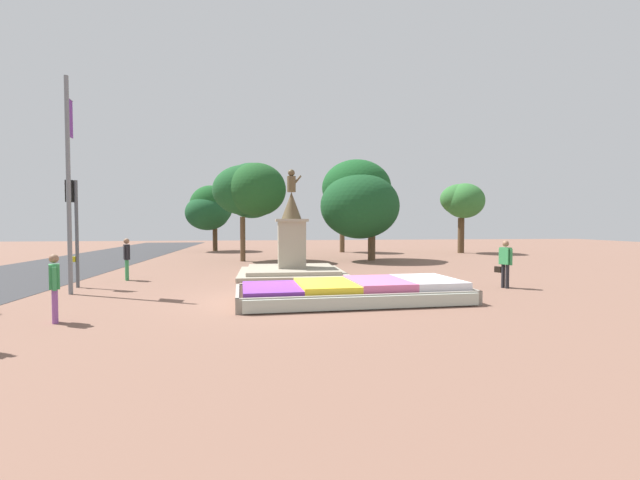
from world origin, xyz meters
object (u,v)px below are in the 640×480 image
at_px(banner_pole, 69,181).
at_px(pedestrian_near_planter, 127,256).
at_px(statue_monument, 292,255).
at_px(traffic_light_mid_block, 73,214).
at_px(pedestrian_with_handbag, 505,261).
at_px(flower_planter, 356,292).
at_px(pedestrian_crossing_plaza, 54,283).

bearing_deg(banner_pole, pedestrian_near_planter, 77.94).
relative_size(statue_monument, banner_pole, 0.67).
xyz_separation_m(traffic_light_mid_block, pedestrian_with_handbag, (15.64, -2.11, -1.71)).
bearing_deg(flower_planter, banner_pole, 165.17).
height_order(statue_monument, banner_pole, banner_pole).
xyz_separation_m(pedestrian_near_planter, pedestrian_crossing_plaza, (0.76, -7.79, -0.07)).
bearing_deg(banner_pole, statue_monument, 30.63).
bearing_deg(banner_pole, pedestrian_crossing_plaza, -71.06).
distance_m(banner_pole, pedestrian_near_planter, 4.46).
height_order(flower_planter, statue_monument, statue_monument).
distance_m(traffic_light_mid_block, pedestrian_near_planter, 2.81).
bearing_deg(banner_pole, traffic_light_mid_block, 108.70).
xyz_separation_m(statue_monument, pedestrian_near_planter, (-6.90, -1.09, 0.11)).
xyz_separation_m(pedestrian_with_handbag, pedestrian_near_planter, (-14.38, 3.98, 0.03)).
bearing_deg(traffic_light_mid_block, flower_planter, -22.34).
bearing_deg(banner_pole, pedestrian_with_handbag, -2.10).
relative_size(pedestrian_with_handbag, pedestrian_crossing_plaza, 1.07).
distance_m(pedestrian_with_handbag, pedestrian_near_planter, 14.92).
distance_m(banner_pole, pedestrian_with_handbag, 15.38).
bearing_deg(pedestrian_crossing_plaza, banner_pole, 108.94).
bearing_deg(traffic_light_mid_block, statue_monument, 19.94).
bearing_deg(pedestrian_near_planter, traffic_light_mid_block, -123.98).
bearing_deg(flower_planter, pedestrian_near_planter, 145.26).
bearing_deg(pedestrian_with_handbag, flower_planter, -162.46).
xyz_separation_m(banner_pole, pedestrian_crossing_plaza, (1.50, -4.36, -2.83)).
height_order(flower_planter, pedestrian_crossing_plaza, pedestrian_crossing_plaza).
relative_size(statue_monument, pedestrian_crossing_plaza, 2.96).
bearing_deg(pedestrian_with_handbag, pedestrian_near_planter, 164.52).
xyz_separation_m(flower_planter, traffic_light_mid_block, (-9.71, 3.99, 2.42)).
distance_m(flower_planter, statue_monument, 7.15).
distance_m(flower_planter, pedestrian_with_handbag, 6.26).
xyz_separation_m(flower_planter, statue_monument, (-1.54, 6.95, 0.63)).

